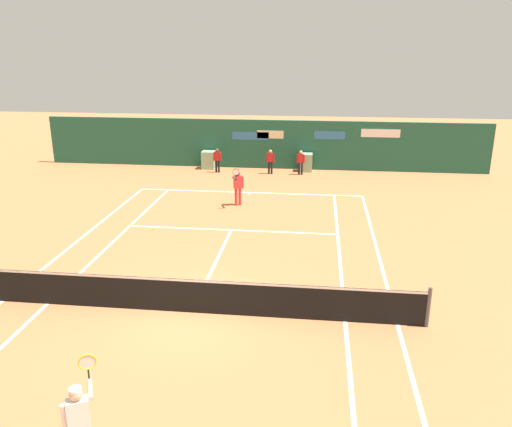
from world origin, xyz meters
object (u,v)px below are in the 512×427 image
object	(u,v)px
player_near_side	(79,418)
tennis_ball_near_service_line	(292,199)
tennis_ball_mid_court	(153,229)
ball_kid_left_post	(301,161)
player_on_baseline	(238,185)
ball_kid_centre_post	(270,160)
ball_kid_right_post	(217,159)

from	to	relation	value
player_near_side	tennis_ball_near_service_line	bearing A→B (deg)	54.58
tennis_ball_mid_court	tennis_ball_near_service_line	world-z (taller)	same
ball_kid_left_post	tennis_ball_mid_court	distance (m)	10.87
tennis_ball_near_service_line	ball_kid_left_post	bearing A→B (deg)	87.64
ball_kid_left_post	tennis_ball_near_service_line	distance (m)	4.89
player_near_side	ball_kid_left_post	bearing A→B (deg)	56.15
player_on_baseline	ball_kid_centre_post	distance (m)	6.04
ball_kid_right_post	tennis_ball_near_service_line	distance (m)	6.56
ball_kid_centre_post	ball_kid_right_post	size ratio (longest dim) A/B	1.00
player_on_baseline	player_near_side	size ratio (longest dim) A/B	1.00
player_near_side	ball_kid_right_post	world-z (taller)	player_near_side
player_on_baseline	ball_kid_right_post	bearing A→B (deg)	-95.18
ball_kid_left_post	ball_kid_centre_post	bearing A→B (deg)	-4.42
ball_kid_right_post	tennis_ball_near_service_line	bearing A→B (deg)	134.19
ball_kid_right_post	ball_kid_left_post	bearing A→B (deg)	-177.90
player_near_side	ball_kid_centre_post	bearing A→B (deg)	60.62
ball_kid_left_post	ball_kid_right_post	size ratio (longest dim) A/B	1.00
player_near_side	ball_kid_centre_post	world-z (taller)	player_near_side
ball_kid_centre_post	tennis_ball_mid_court	xyz separation A→B (m)	(-3.59, -9.50, -0.74)
player_on_baseline	ball_kid_right_post	xyz separation A→B (m)	(-2.07, 5.98, -0.17)
tennis_ball_mid_court	ball_kid_right_post	bearing A→B (deg)	86.02
ball_kid_left_post	ball_kid_right_post	xyz separation A→B (m)	(-4.57, 0.00, 0.00)
ball_kid_centre_post	ball_kid_right_post	xyz separation A→B (m)	(-2.92, 0.00, -0.00)
player_on_baseline	player_near_side	bearing A→B (deg)	64.59
player_on_baseline	ball_kid_centre_post	world-z (taller)	player_on_baseline
player_on_baseline	ball_kid_centre_post	bearing A→B (deg)	-122.42
player_near_side	tennis_ball_mid_court	bearing A→B (deg)	75.85
ball_kid_centre_post	tennis_ball_near_service_line	bearing A→B (deg)	104.00
player_near_side	tennis_ball_near_service_line	size ratio (longest dim) A/B	26.24
ball_kid_left_post	ball_kid_centre_post	distance (m)	1.64
ball_kid_centre_post	tennis_ball_near_service_line	size ratio (longest dim) A/B	19.63
player_on_baseline	tennis_ball_near_service_line	xyz separation A→B (m)	(2.30, 1.14, -0.90)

